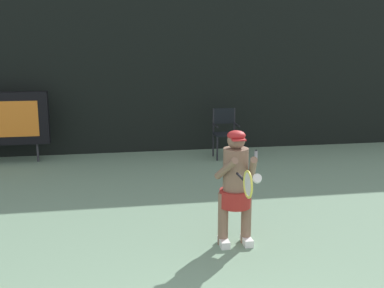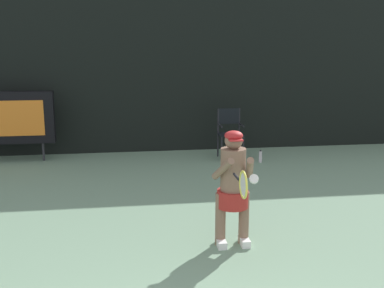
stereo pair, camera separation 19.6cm
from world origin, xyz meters
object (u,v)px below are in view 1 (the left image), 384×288
object	(u,v)px
water_bottle	(256,156)
tennis_player	(236,184)
umpire_chair	(225,130)
tennis_racket	(247,184)

from	to	relation	value
water_bottle	tennis_player	bearing A→B (deg)	-111.08
water_bottle	umpire_chair	bearing A→B (deg)	137.75
tennis_player	tennis_racket	size ratio (longest dim) A/B	2.42
umpire_chair	water_bottle	distance (m)	0.90
tennis_racket	umpire_chair	bearing A→B (deg)	67.14
tennis_player	umpire_chair	bearing A→B (deg)	77.68
umpire_chair	tennis_racket	distance (m)	5.26
umpire_chair	tennis_racket	world-z (taller)	tennis_racket
tennis_racket	water_bottle	bearing A→B (deg)	59.56
umpire_chair	tennis_player	xyz separation A→B (m)	(-0.99, -4.51, 0.17)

